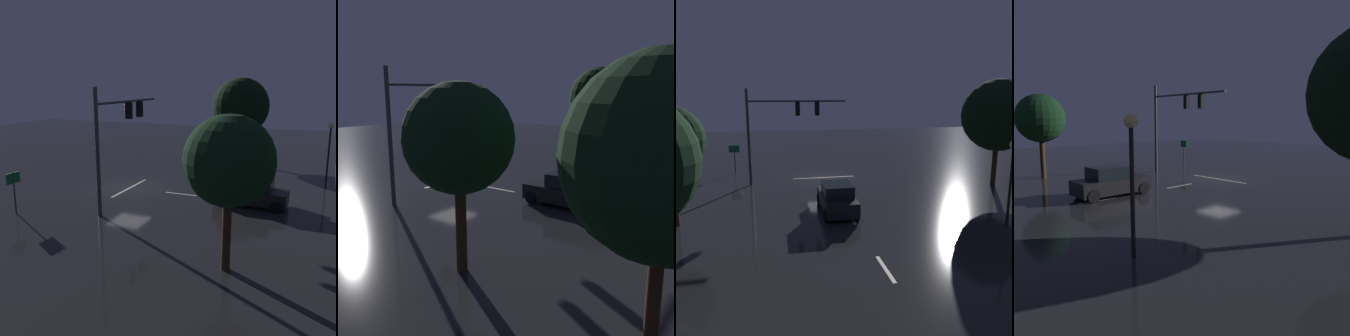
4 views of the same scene
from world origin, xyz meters
TOP-DOWN VIEW (x-y plane):
  - ground_plane at (0.00, 0.00)m, footprint 80.00×80.00m
  - traffic_signal_assembly at (3.45, 1.31)m, footprint 7.36×0.47m
  - lane_dash_far at (0.00, 4.00)m, footprint 0.16×2.20m
  - lane_dash_mid at (0.00, 10.00)m, footprint 0.16×2.20m
  - stop_bar at (0.00, 0.12)m, footprint 5.00×0.16m
  - car_approaching at (0.55, 8.79)m, footprint 1.97×4.40m
  - street_lamp_left_kerb at (-7.52, 12.95)m, footprint 0.44×0.44m
  - route_sign at (7.24, -3.31)m, footprint 0.90×0.14m
  - tree_right_far at (9.11, 9.34)m, footprint 3.52×3.52m

SIDE VIEW (x-z plane):
  - ground_plane at x=0.00m, z-range 0.00..0.00m
  - lane_dash_far at x=0.00m, z-range 0.00..0.01m
  - lane_dash_mid at x=0.00m, z-range 0.00..0.01m
  - stop_bar at x=0.00m, z-range 0.00..0.01m
  - car_approaching at x=0.55m, z-range -0.05..1.65m
  - route_sign at x=7.24m, z-range 0.54..2.97m
  - street_lamp_left_kerb at x=-7.52m, z-range 0.94..5.40m
  - tree_right_far at x=9.11m, z-range 1.31..7.51m
  - traffic_signal_assembly at x=3.45m, z-range 1.25..8.33m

